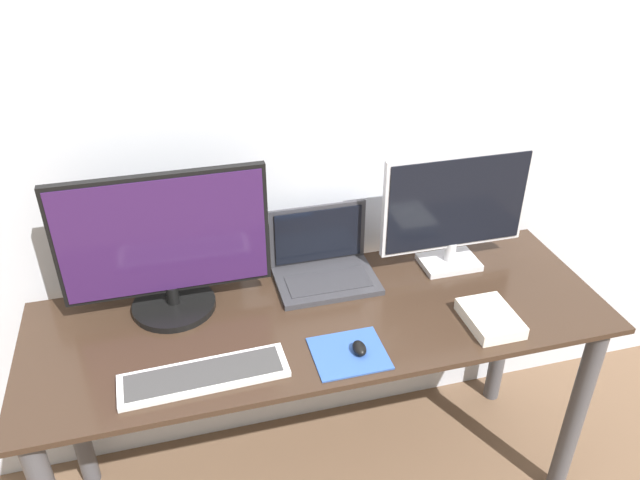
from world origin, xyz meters
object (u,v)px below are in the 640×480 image
(monitor_left, at_px, (165,247))
(keyboard, at_px, (204,376))
(book, at_px, (490,318))
(mouse, at_px, (359,348))
(laptop, at_px, (323,262))
(monitor_right, at_px, (456,208))

(monitor_left, xyz_separation_m, keyboard, (0.06, -0.33, -0.21))
(book, bearing_deg, mouse, -176.43)
(monitor_left, bearing_deg, laptop, 5.07)
(monitor_left, relative_size, book, 3.19)
(monitor_left, height_order, monitor_right, monitor_left)
(laptop, height_order, mouse, laptop)
(keyboard, bearing_deg, monitor_right, 21.19)
(monitor_left, height_order, keyboard, monitor_left)
(book, bearing_deg, laptop, 138.46)
(laptop, relative_size, book, 1.70)
(laptop, distance_m, book, 0.54)
(monitor_left, distance_m, mouse, 0.62)
(monitor_right, xyz_separation_m, laptop, (-0.42, 0.04, -0.16))
(monitor_left, relative_size, laptop, 1.88)
(mouse, bearing_deg, book, 3.57)
(laptop, distance_m, mouse, 0.39)
(book, bearing_deg, keyboard, -179.26)
(monitor_left, distance_m, monitor_right, 0.90)
(monitor_left, relative_size, monitor_right, 1.22)
(book, bearing_deg, monitor_right, 86.82)
(keyboard, bearing_deg, monitor_left, 99.56)
(monitor_left, xyz_separation_m, laptop, (0.48, 0.04, -0.16))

